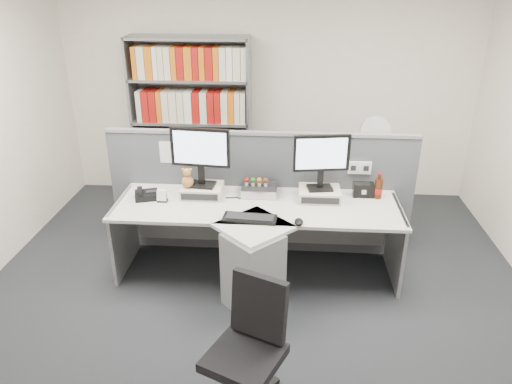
# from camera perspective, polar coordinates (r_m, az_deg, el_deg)

# --- Properties ---
(ground) EXTENTS (5.50, 5.50, 0.00)m
(ground) POSITION_cam_1_polar(r_m,az_deg,el_deg) (4.08, -0.67, -15.71)
(ground) COLOR #2B2E33
(ground) RESTS_ON ground
(room_shell) EXTENTS (5.04, 5.54, 2.72)m
(room_shell) POSITION_cam_1_polar(r_m,az_deg,el_deg) (3.23, -0.83, 9.35)
(room_shell) COLOR white
(room_shell) RESTS_ON ground
(partition) EXTENTS (3.00, 0.08, 1.27)m
(partition) POSITION_cam_1_polar(r_m,az_deg,el_deg) (4.80, 0.56, -0.01)
(partition) COLOR #4F535A
(partition) RESTS_ON ground
(desk) EXTENTS (2.60, 1.20, 0.72)m
(desk) POSITION_cam_1_polar(r_m,az_deg,el_deg) (4.31, -0.05, -5.93)
(desk) COLOR silver
(desk) RESTS_ON ground
(monitor_riser_left) EXTENTS (0.38, 0.31, 0.10)m
(monitor_riser_left) POSITION_cam_1_polar(r_m,az_deg,el_deg) (4.56, -6.40, 0.17)
(monitor_riser_left) COLOR beige
(monitor_riser_left) RESTS_ON desk
(monitor_riser_right) EXTENTS (0.38, 0.31, 0.10)m
(monitor_riser_right) POSITION_cam_1_polar(r_m,az_deg,el_deg) (4.50, 7.52, -0.24)
(monitor_riser_right) COLOR beige
(monitor_riser_right) RESTS_ON desk
(monitor_left) EXTENTS (0.55, 0.20, 0.56)m
(monitor_left) POSITION_cam_1_polar(r_m,az_deg,el_deg) (4.42, -6.62, 4.71)
(monitor_left) COLOR black
(monitor_left) RESTS_ON monitor_riser_left
(monitor_right) EXTENTS (0.51, 0.20, 0.52)m
(monitor_right) POSITION_cam_1_polar(r_m,az_deg,el_deg) (4.37, 7.77, 4.07)
(monitor_right) COLOR black
(monitor_right) RESTS_ON monitor_riser_right
(desktop_pc) EXTENTS (0.33, 0.29, 0.09)m
(desktop_pc) POSITION_cam_1_polar(r_m,az_deg,el_deg) (4.57, 0.40, 0.30)
(desktop_pc) COLOR black
(desktop_pc) RESTS_ON desk
(figurines) EXTENTS (0.23, 0.05, 0.09)m
(figurines) POSITION_cam_1_polar(r_m,az_deg,el_deg) (4.52, 0.01, 1.32)
(figurines) COLOR beige
(figurines) RESTS_ON desktop_pc
(keyboard) EXTENTS (0.47, 0.21, 0.03)m
(keyboard) POSITION_cam_1_polar(r_m,az_deg,el_deg) (4.10, -0.74, -3.11)
(keyboard) COLOR black
(keyboard) RESTS_ON desk
(mouse) EXTENTS (0.07, 0.12, 0.04)m
(mouse) POSITION_cam_1_polar(r_m,az_deg,el_deg) (4.04, 5.09, -3.54)
(mouse) COLOR black
(mouse) RESTS_ON desk
(desk_phone) EXTENTS (0.25, 0.24, 0.09)m
(desk_phone) POSITION_cam_1_polar(r_m,az_deg,el_deg) (4.60, -12.91, -0.32)
(desk_phone) COLOR black
(desk_phone) RESTS_ON desk
(desk_calendar) EXTENTS (0.09, 0.07, 0.11)m
(desk_calendar) POSITION_cam_1_polar(r_m,az_deg,el_deg) (4.50, -11.06, -0.54)
(desk_calendar) COLOR black
(desk_calendar) RESTS_ON desk
(plush_toy) EXTENTS (0.11, 0.11, 0.19)m
(plush_toy) POSITION_cam_1_polar(r_m,az_deg,el_deg) (4.49, -8.13, 1.51)
(plush_toy) COLOR #B1733B
(plush_toy) RESTS_ON monitor_riser_left
(speaker) EXTENTS (0.19, 0.11, 0.13)m
(speaker) POSITION_cam_1_polar(r_m,az_deg,el_deg) (4.63, 12.59, 0.27)
(speaker) COLOR black
(speaker) RESTS_ON desk
(cola_bottle) EXTENTS (0.08, 0.08, 0.25)m
(cola_bottle) POSITION_cam_1_polar(r_m,az_deg,el_deg) (4.61, 14.29, 0.39)
(cola_bottle) COLOR #3F190A
(cola_bottle) RESTS_ON desk
(shelving_unit) EXTENTS (1.41, 0.40, 2.00)m
(shelving_unit) POSITION_cam_1_polar(r_m,az_deg,el_deg) (5.91, -7.56, 7.93)
(shelving_unit) COLOR gray
(shelving_unit) RESTS_ON ground
(filing_cabinet) EXTENTS (0.45, 0.61, 0.70)m
(filing_cabinet) POSITION_cam_1_polar(r_m,az_deg,el_deg) (5.67, 13.18, -0.00)
(filing_cabinet) COLOR gray
(filing_cabinet) RESTS_ON ground
(desk_fan) EXTENTS (0.32, 0.19, 0.55)m
(desk_fan) POSITION_cam_1_polar(r_m,az_deg,el_deg) (5.43, 13.87, 6.66)
(desk_fan) COLOR white
(desk_fan) RESTS_ON filing_cabinet
(office_chair) EXTENTS (0.60, 0.62, 0.91)m
(office_chair) POSITION_cam_1_polar(r_m,az_deg,el_deg) (3.20, -0.76, -17.68)
(office_chair) COLOR silver
(office_chair) RESTS_ON ground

